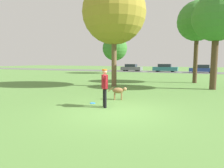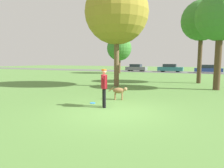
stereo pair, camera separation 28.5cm
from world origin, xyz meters
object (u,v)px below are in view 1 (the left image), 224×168
(person, at_px, (105,85))
(frisbee, at_px, (93,103))
(parked_car_grey, at_px, (131,68))
(parked_car_teal, at_px, (165,68))
(tree_near_left, at_px, (114,13))
(tree_far_left, at_px, (115,48))
(dog, at_px, (119,91))
(parked_car_blue, at_px, (202,69))
(tree_near_right, at_px, (217,18))
(tree_mid_center, at_px, (197,21))

(person, height_order, frisbee, person)
(parked_car_grey, distance_m, parked_car_teal, 6.18)
(frisbee, distance_m, tree_near_left, 8.35)
(tree_near_left, relative_size, parked_car_teal, 1.86)
(person, xyz_separation_m, tree_far_left, (-8.26, 21.27, 2.88))
(dog, bearing_deg, parked_car_blue, 62.08)
(person, bearing_deg, tree_near_left, 166.52)
(person, xyz_separation_m, frisbee, (-0.85, 0.48, -0.95))
(person, relative_size, tree_near_left, 0.21)
(tree_far_left, bearing_deg, parked_car_grey, 86.54)
(dog, distance_m, parked_car_grey, 27.78)
(parked_car_teal, distance_m, parked_car_blue, 6.00)
(frisbee, distance_m, parked_car_teal, 28.16)
(tree_far_left, height_order, parked_car_teal, tree_far_left)
(parked_car_teal, bearing_deg, tree_near_right, -73.73)
(frisbee, distance_m, parked_car_grey, 28.86)
(frisbee, bearing_deg, tree_near_left, 103.36)
(dog, bearing_deg, tree_far_left, 94.40)
(tree_far_left, bearing_deg, frisbee, -70.39)
(tree_mid_center, bearing_deg, parked_car_teal, 106.51)
(parked_car_blue, bearing_deg, tree_far_left, -153.26)
(tree_near_left, xyz_separation_m, tree_mid_center, (5.70, 5.04, -0.19))
(parked_car_teal, bearing_deg, parked_car_grey, -179.02)
(person, relative_size, frisbee, 6.21)
(tree_near_right, distance_m, tree_mid_center, 4.12)
(tree_far_left, distance_m, parked_car_blue, 14.68)
(frisbee, relative_size, tree_far_left, 0.05)
(parked_car_grey, bearing_deg, frisbee, -76.07)
(frisbee, xyz_separation_m, parked_car_blue, (5.19, 27.62, 0.64))
(person, bearing_deg, parked_car_teal, 150.55)
(tree_near_left, height_order, tree_near_right, tree_near_left)
(parked_car_grey, distance_m, parked_car_blue, 12.16)
(tree_near_left, bearing_deg, tree_near_right, 9.42)
(dog, height_order, tree_near_right, tree_near_right)
(parked_car_teal, relative_size, parked_car_blue, 1.02)
(tree_near_left, distance_m, tree_near_right, 7.04)
(dog, relative_size, parked_car_grey, 0.25)
(tree_near_right, relative_size, parked_car_teal, 1.52)
(parked_car_teal, height_order, parked_car_blue, parked_car_teal)
(person, height_order, parked_car_teal, person)
(frisbee, distance_m, parked_car_blue, 28.11)
(person, relative_size, tree_near_right, 0.25)
(parked_car_grey, bearing_deg, tree_far_left, -93.50)
(dog, bearing_deg, tree_mid_center, 52.19)
(tree_near_right, height_order, parked_car_teal, tree_near_right)
(tree_near_left, xyz_separation_m, tree_far_left, (-5.96, 14.69, -1.68))
(parked_car_teal, bearing_deg, parked_car_blue, -5.35)
(dog, distance_m, parked_car_blue, 26.67)
(frisbee, bearing_deg, tree_far_left, 109.61)
(frisbee, bearing_deg, parked_car_teal, 91.61)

